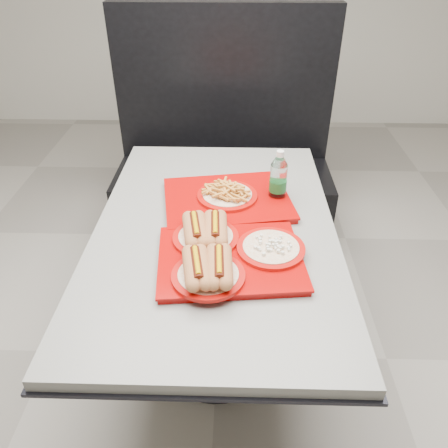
{
  "coord_description": "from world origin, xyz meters",
  "views": [
    {
      "loc": [
        0.07,
        -1.36,
        1.69
      ],
      "look_at": [
        0.04,
        -0.11,
        0.83
      ],
      "focal_mm": 35.0,
      "sensor_mm": 36.0,
      "label": 1
    }
  ],
  "objects_px": {
    "booth_bench": "(224,172)",
    "water_bottle": "(278,180)",
    "diner_table": "(216,259)",
    "tray_near": "(224,253)",
    "tray_far": "(227,197)"
  },
  "relations": [
    {
      "from": "booth_bench",
      "to": "water_bottle",
      "type": "height_order",
      "value": "booth_bench"
    },
    {
      "from": "diner_table",
      "to": "water_bottle",
      "type": "bearing_deg",
      "value": 36.77
    },
    {
      "from": "diner_table",
      "to": "tray_far",
      "type": "xyz_separation_m",
      "value": [
        0.04,
        0.16,
        0.19
      ]
    },
    {
      "from": "diner_table",
      "to": "tray_far",
      "type": "height_order",
      "value": "tray_far"
    },
    {
      "from": "diner_table",
      "to": "water_bottle",
      "type": "xyz_separation_m",
      "value": [
        0.24,
        0.18,
        0.26
      ]
    },
    {
      "from": "tray_far",
      "to": "tray_near",
      "type": "bearing_deg",
      "value": -90.26
    },
    {
      "from": "tray_near",
      "to": "water_bottle",
      "type": "xyz_separation_m",
      "value": [
        0.2,
        0.4,
        0.06
      ]
    },
    {
      "from": "water_bottle",
      "to": "diner_table",
      "type": "bearing_deg",
      "value": -143.23
    },
    {
      "from": "diner_table",
      "to": "tray_near",
      "type": "xyz_separation_m",
      "value": [
        0.04,
        -0.22,
        0.2
      ]
    },
    {
      "from": "tray_near",
      "to": "tray_far",
      "type": "distance_m",
      "value": 0.38
    },
    {
      "from": "diner_table",
      "to": "tray_near",
      "type": "distance_m",
      "value": 0.3
    },
    {
      "from": "tray_far",
      "to": "water_bottle",
      "type": "height_order",
      "value": "water_bottle"
    },
    {
      "from": "booth_bench",
      "to": "tray_near",
      "type": "distance_m",
      "value": 1.37
    },
    {
      "from": "diner_table",
      "to": "water_bottle",
      "type": "relative_size",
      "value": 6.35
    },
    {
      "from": "tray_near",
      "to": "water_bottle",
      "type": "distance_m",
      "value": 0.45
    }
  ]
}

